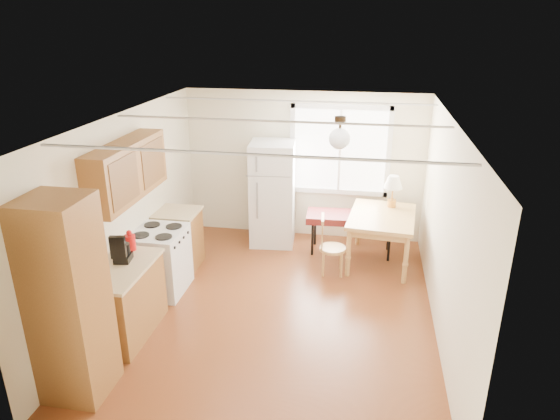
% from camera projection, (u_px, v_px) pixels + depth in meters
% --- Properties ---
extents(room_shell, '(4.60, 5.60, 2.62)m').
position_uv_depth(room_shell, '(277.00, 221.00, 6.14)').
color(room_shell, '#572711').
rests_on(room_shell, ground).
extents(kitchen_run, '(0.65, 3.40, 2.20)m').
position_uv_depth(kitchen_run, '(127.00, 263.00, 5.99)').
color(kitchen_run, brown).
rests_on(kitchen_run, ground).
extents(window_unit, '(1.64, 0.05, 1.51)m').
position_uv_depth(window_unit, '(340.00, 150.00, 8.20)').
color(window_unit, white).
rests_on(window_unit, room_shell).
extents(pendant_light, '(0.26, 0.26, 0.40)m').
position_uv_depth(pendant_light, '(340.00, 137.00, 6.04)').
color(pendant_light, black).
rests_on(pendant_light, room_shell).
extents(refrigerator, '(0.77, 0.77, 1.73)m').
position_uv_depth(refrigerator, '(273.00, 194.00, 8.27)').
color(refrigerator, white).
rests_on(refrigerator, ground).
extents(bench, '(1.46, 0.60, 0.66)m').
position_uv_depth(bench, '(352.00, 219.00, 7.96)').
color(bench, '#551414').
rests_on(bench, ground).
extents(dining_table, '(1.08, 1.37, 0.80)m').
position_uv_depth(dining_table, '(382.00, 221.00, 7.59)').
color(dining_table, '#B48545').
rests_on(dining_table, ground).
extents(chair, '(0.40, 0.39, 0.89)m').
position_uv_depth(chair, '(327.00, 242.00, 7.34)').
color(chair, '#B48545').
rests_on(chair, ground).
extents(table_lamp, '(0.29, 0.29, 0.51)m').
position_uv_depth(table_lamp, '(393.00, 184.00, 7.75)').
color(table_lamp, '#B9813B').
rests_on(table_lamp, dining_table).
extents(coffee_maker, '(0.21, 0.25, 0.36)m').
position_uv_depth(coffee_maker, '(122.00, 252.00, 5.84)').
color(coffee_maker, black).
rests_on(coffee_maker, kitchen_run).
extents(kettle, '(0.14, 0.14, 0.26)m').
position_uv_depth(kettle, '(130.00, 242.00, 6.15)').
color(kettle, red).
rests_on(kettle, kitchen_run).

